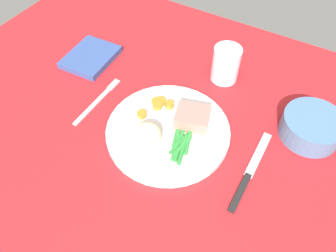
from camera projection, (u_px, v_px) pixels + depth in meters
dining_table at (161, 125)px, 72.68cm from camera, size 120.00×90.00×2.00cm
dinner_plate at (168, 131)px, 69.36cm from camera, size 26.65×26.65×1.60cm
meat_portion at (192, 117)px, 68.61cm from camera, size 8.58×7.86×3.25cm
mashed_potatoes at (146, 135)px, 65.49cm from camera, size 6.06×6.64×3.60cm
carrot_slices at (157, 105)px, 72.26cm from camera, size 5.79×7.76×1.28cm
green_beans at (181, 143)px, 65.92cm from camera, size 5.68×9.43×0.88cm
fork at (97, 101)px, 75.67cm from camera, size 1.44×16.60×0.40cm
knife at (250, 172)px, 63.76cm from camera, size 1.70×20.50×0.64cm
water_glass at (225, 66)px, 77.97cm from camera, size 6.66×6.66×8.90cm
salad_bowl at (312, 126)px, 67.70cm from camera, size 12.82×12.82×5.00cm
napkin at (91, 57)px, 84.78cm from camera, size 11.94×14.23×1.63cm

